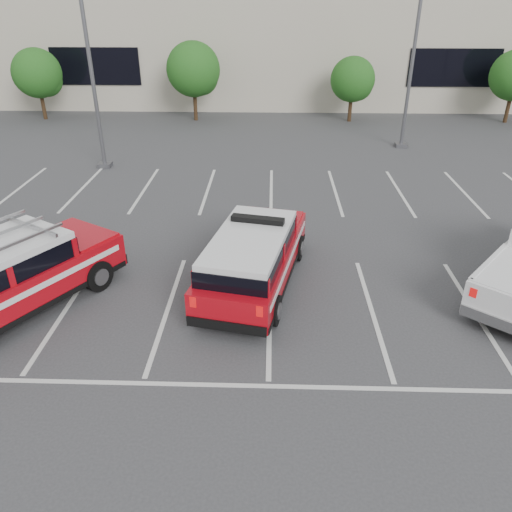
{
  "coord_description": "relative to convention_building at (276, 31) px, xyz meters",
  "views": [
    {
      "loc": [
        -0.01,
        -10.95,
        7.45
      ],
      "look_at": [
        -0.39,
        1.1,
        1.05
      ],
      "focal_mm": 35.0,
      "sensor_mm": 36.0,
      "label": 1
    }
  ],
  "objects": [
    {
      "name": "ground",
      "position": [
        -0.18,
        -31.86,
        -4.72
      ],
      "size": [
        120.0,
        120.0,
        0.0
      ],
      "primitive_type": "plane",
      "color": "#37373A",
      "rests_on": "ground"
    },
    {
      "name": "tree_mid_left",
      "position": [
        -5.09,
        -9.82,
        -1.68
      ],
      "size": [
        3.37,
        3.37,
        4.85
      ],
      "color": "#3F2B19",
      "rests_on": "ground"
    },
    {
      "name": "fire_chief_suv",
      "position": [
        -0.64,
        -30.6,
        -3.92
      ],
      "size": [
        3.12,
        5.83,
        1.95
      ],
      "rotation": [
        0.0,
        0.0,
        -0.21
      ],
      "color": "#A80811",
      "rests_on": "ground"
    },
    {
      "name": "convention_building",
      "position": [
        0.0,
        0.0,
        0.0
      ],
      "size": [
        60.0,
        16.99,
        13.2
      ],
      "color": "#B7AC9A",
      "rests_on": "ground"
    },
    {
      "name": "tree_left",
      "position": [
        -15.09,
        -9.82,
        -1.95
      ],
      "size": [
        3.07,
        3.07,
        4.42
      ],
      "color": "#3F2B19",
      "rests_on": "ground"
    },
    {
      "name": "stall_markings",
      "position": [
        -0.18,
        -27.36,
        -4.71
      ],
      "size": [
        23.0,
        15.0,
        0.01
      ],
      "primitive_type": "cube",
      "color": "silver",
      "rests_on": "ground"
    },
    {
      "name": "light_pole_left",
      "position": [
        -8.18,
        -19.86,
        0.47
      ],
      "size": [
        0.9,
        0.6,
        10.24
      ],
      "color": "#59595E",
      "rests_on": "ground"
    },
    {
      "name": "tree_mid_right",
      "position": [
        4.91,
        -9.82,
        -2.22
      ],
      "size": [
        2.77,
        2.77,
        3.99
      ],
      "color": "#3F2B19",
      "rests_on": "ground"
    },
    {
      "name": "ladder_suv",
      "position": [
        -6.88,
        -32.06,
        -3.82
      ],
      "size": [
        4.84,
        6.01,
        2.24
      ],
      "rotation": [
        0.0,
        0.0,
        -0.54
      ],
      "color": "#A80811",
      "rests_on": "ground"
    },
    {
      "name": "light_pole_mid",
      "position": [
        6.82,
        -15.86,
        0.47
      ],
      "size": [
        0.9,
        0.6,
        10.24
      ],
      "color": "#59595E",
      "rests_on": "ground"
    }
  ]
}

